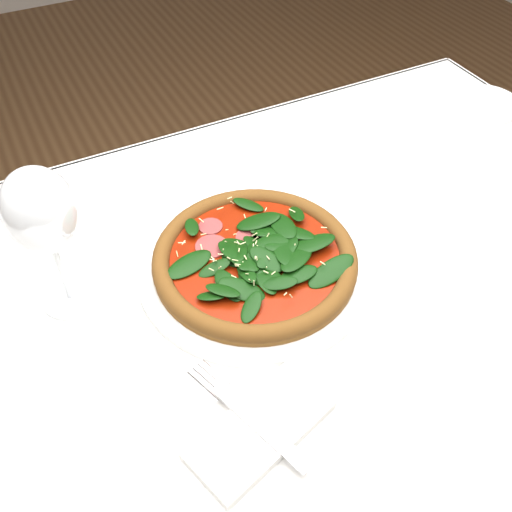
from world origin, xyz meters
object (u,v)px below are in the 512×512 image
pizza (255,256)px  napkin (260,430)px  wine_glass (41,214)px  plate (255,266)px

pizza → napkin: bearing=-115.6°
wine_glass → napkin: 0.34m
wine_glass → napkin: (0.13, -0.28, -0.14)m
pizza → napkin: pizza is taller
plate → napkin: size_ratio=1.98×
plate → napkin: same height
plate → wine_glass: (-0.24, 0.06, 0.14)m
wine_glass → pizza: bearing=-15.0°
plate → pizza: 0.02m
pizza → wine_glass: 0.27m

